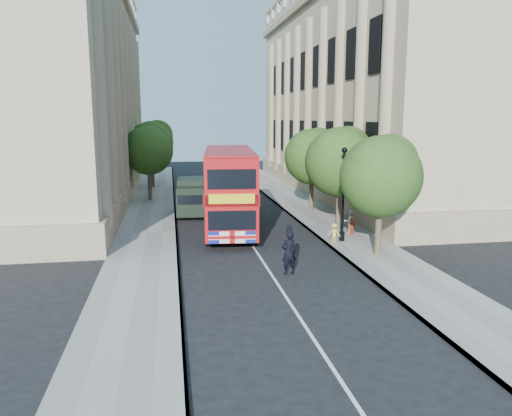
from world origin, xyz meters
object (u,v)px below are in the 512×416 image
lamp_post (343,198)px  woman_pedestrian (349,221)px  box_van (191,198)px  double_decker_bus (229,187)px  police_constable (289,253)px

lamp_post → woman_pedestrian: lamp_post is taller
woman_pedestrian → box_van: bearing=-54.9°
box_van → double_decker_bus: bearing=-64.1°
lamp_post → woman_pedestrian: (0.99, 1.59, -1.65)m
double_decker_bus → box_van: (-2.13, 5.24, -1.43)m
lamp_post → box_van: lamp_post is taller
lamp_post → double_decker_bus: size_ratio=0.48×
box_van → police_constable: box_van is taller
double_decker_bus → box_van: double_decker_bus is taller
lamp_post → police_constable: lamp_post is taller
lamp_post → box_van: bearing=130.2°
box_van → woman_pedestrian: box_van is taller
double_decker_bus → box_van: 5.83m
double_decker_bus → woman_pedestrian: 7.46m
box_van → woman_pedestrian: bearing=-37.4°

